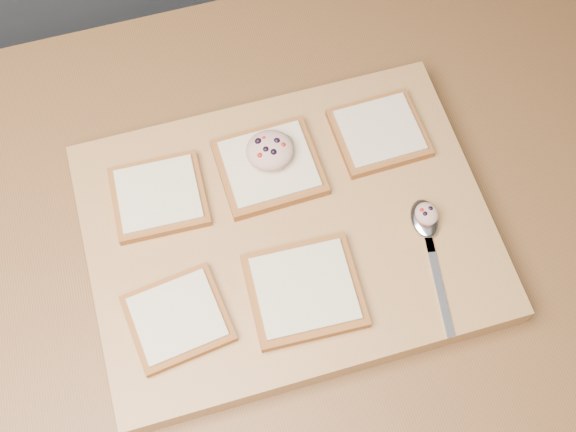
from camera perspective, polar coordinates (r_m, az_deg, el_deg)
name	(u,v)px	position (r m, az deg, el deg)	size (l,w,h in m)	color
ground	(231,395)	(1.80, -4.54, -13.89)	(4.00, 4.00, 0.00)	#515459
island_counter	(213,347)	(1.36, -5.93, -10.29)	(2.00, 0.80, 0.90)	slate
cutting_board	(288,232)	(0.92, 0.00, -1.29)	(0.50, 0.38, 0.04)	#B37A4C
bread_far_left	(159,196)	(0.92, -10.17, 1.56)	(0.12, 0.11, 0.02)	#A35F2A
bread_far_center	(269,167)	(0.93, -1.50, 3.92)	(0.13, 0.12, 0.02)	#A35F2A
bread_far_right	(379,133)	(0.96, 7.21, 6.56)	(0.12, 0.11, 0.02)	#A35F2A
bread_near_left	(178,318)	(0.86, -8.71, -7.99)	(0.12, 0.12, 0.02)	#A35F2A
bread_near_center	(304,290)	(0.86, 1.30, -5.89)	(0.14, 0.13, 0.02)	#A35F2A
tuna_salad_dollop	(270,150)	(0.91, -1.44, 5.23)	(0.06, 0.06, 0.03)	tan
spoon	(427,228)	(0.91, 10.91, -0.96)	(0.05, 0.18, 0.01)	silver
spoon_salad	(427,214)	(0.90, 10.90, 0.18)	(0.03, 0.03, 0.02)	tan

